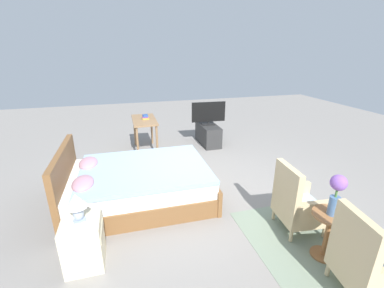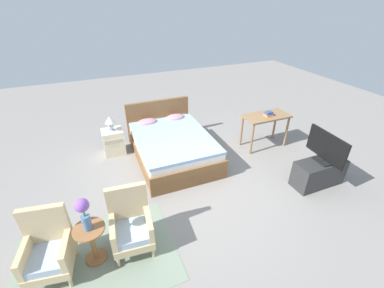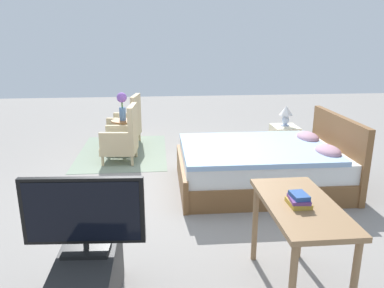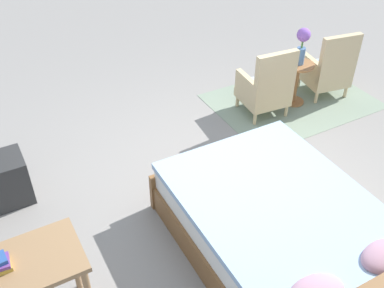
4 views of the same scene
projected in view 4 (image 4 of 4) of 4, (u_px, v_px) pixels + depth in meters
ground_plane at (210, 185)px, 4.74m from camera, size 16.00×16.00×0.00m
floor_rug at (292, 101)px, 6.07m from camera, size 2.10×1.50×0.01m
bed at (285, 234)px, 3.81m from camera, size 1.53×2.17×0.96m
armchair_by_window_left at (328, 69)px, 6.00m from camera, size 0.62×0.62×0.92m
armchair_by_window_right at (266, 88)px, 5.60m from camera, size 0.59×0.59×0.92m
side_table at (297, 79)px, 5.84m from camera, size 0.40×0.40×0.57m
flower_vase at (303, 42)px, 5.53m from camera, size 0.17×0.17×0.48m
vanity_desk at (7, 281)px, 3.02m from camera, size 1.04×0.52×0.77m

